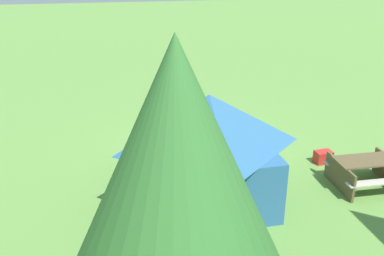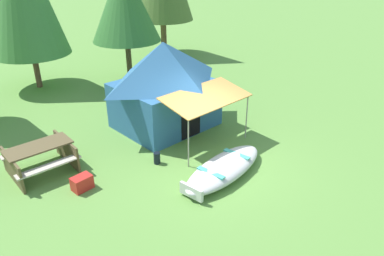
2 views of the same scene
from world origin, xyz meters
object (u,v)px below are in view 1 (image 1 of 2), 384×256
object	(u,v)px
canvas_cabin_tent	(208,150)
pine_tree_side	(177,163)
picnic_table	(366,170)
beached_rowboat	(206,138)
cooler_box	(323,157)
fuel_can	(251,160)

from	to	relation	value
canvas_cabin_tent	pine_tree_side	world-z (taller)	pine_tree_side
picnic_table	pine_tree_side	distance (m)	7.55
beached_rowboat	cooler_box	xyz separation A→B (m)	(-3.02, 1.83, -0.03)
beached_rowboat	cooler_box	distance (m)	3.53
picnic_table	fuel_can	size ratio (longest dim) A/B	4.96
fuel_can	pine_tree_side	world-z (taller)	pine_tree_side
canvas_cabin_tent	pine_tree_side	bearing A→B (deg)	72.49
picnic_table	cooler_box	size ratio (longest dim) A/B	3.38
picnic_table	cooler_box	distance (m)	1.51
cooler_box	picnic_table	bearing A→B (deg)	106.93
beached_rowboat	picnic_table	distance (m)	4.75
beached_rowboat	canvas_cabin_tent	distance (m)	3.62
pine_tree_side	picnic_table	bearing A→B (deg)	-141.65
beached_rowboat	fuel_can	distance (m)	1.86
beached_rowboat	fuel_can	xyz separation A→B (m)	(-0.95, 1.60, -0.05)
cooler_box	pine_tree_side	world-z (taller)	pine_tree_side
beached_rowboat	canvas_cabin_tent	xyz separation A→B (m)	(0.68, 3.34, 1.22)
cooler_box	beached_rowboat	bearing A→B (deg)	-31.26
pine_tree_side	fuel_can	bearing A→B (deg)	-116.40
fuel_can	beached_rowboat	bearing A→B (deg)	-59.28
picnic_table	pine_tree_side	bearing A→B (deg)	38.35
canvas_cabin_tent	cooler_box	size ratio (longest dim) A/B	8.17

